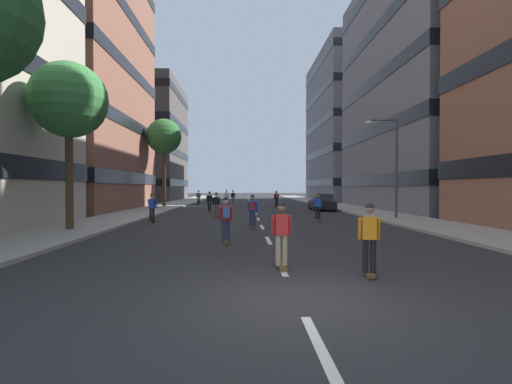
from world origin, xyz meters
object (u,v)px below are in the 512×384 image
object	(u,v)px
parked_car_near	(322,203)
skater_9	(227,196)
skater_2	(369,236)
skater_1	(252,209)
skater_4	(233,196)
skater_0	(152,206)
skater_3	(198,196)
skater_11	(226,217)
skater_8	(216,203)
skater_6	(277,198)
streetlamp_right	(391,157)
street_tree_near	(69,101)
skater_10	(318,205)
skater_7	(209,200)
skater_5	(281,232)
street_tree_far	(164,137)

from	to	relation	value
parked_car_near	skater_9	bearing A→B (deg)	121.91
parked_car_near	skater_2	bearing A→B (deg)	-99.56
skater_1	skater_4	size ratio (longest dim) A/B	1.00
skater_0	skater_1	distance (m)	6.97
skater_3	skater_11	size ratio (longest dim) A/B	1.00
skater_8	skater_9	size ratio (longest dim) A/B	1.00
skater_6	skater_8	xyz separation A→B (m)	(-5.48, -12.04, -0.03)
streetlamp_right	street_tree_near	bearing A→B (deg)	-162.32
skater_6	skater_11	distance (m)	25.12
skater_4	skater_10	size ratio (longest dim) A/B	1.00
skater_9	skater_4	bearing A→B (deg)	-68.94
skater_8	skater_11	xyz separation A→B (m)	(1.27, -12.73, 0.03)
skater_1	skater_11	size ratio (longest dim) A/B	1.00
parked_car_near	skater_7	world-z (taller)	skater_7
skater_2	skater_4	xyz separation A→B (m)	(-4.31, 38.08, 0.00)
streetlamp_right	skater_1	bearing A→B (deg)	-152.57
streetlamp_right	skater_5	xyz separation A→B (m)	(-8.69, -14.25, -3.15)
skater_9	skater_10	xyz separation A→B (m)	(6.98, -25.62, 0.00)
skater_5	skater_10	bearing A→B (deg)	74.70
street_tree_far	skater_8	world-z (taller)	street_tree_far
streetlamp_right	skater_9	bearing A→B (deg)	115.13
skater_6	skater_10	world-z (taller)	same
skater_2	skater_5	distance (m)	2.24
parked_car_near	skater_4	xyz separation A→B (m)	(-8.56, 12.85, 0.29)
skater_1	skater_6	distance (m)	19.99
street_tree_far	skater_4	xyz separation A→B (m)	(7.15, 7.07, -6.52)
skater_6	skater_7	world-z (taller)	same
skater_0	skater_4	size ratio (longest dim) A/B	1.00
parked_car_near	skater_10	bearing A→B (deg)	-103.45
skater_3	skater_7	distance (m)	13.17
skater_5	skater_9	size ratio (longest dim) A/B	1.00
skater_0	skater_10	world-z (taller)	same
skater_0	skater_1	world-z (taller)	same
street_tree_far	streetlamp_right	size ratio (longest dim) A/B	1.43
street_tree_far	skater_2	xyz separation A→B (m)	(11.46, -31.01, -6.52)
street_tree_far	skater_0	bearing A→B (deg)	-80.50
street_tree_near	skater_3	world-z (taller)	street_tree_near
skater_4	skater_5	size ratio (longest dim) A/B	1.00
skater_8	skater_1	bearing A→B (deg)	-72.56
street_tree_near	skater_0	xyz separation A→B (m)	(2.87, 4.50, -5.34)
street_tree_far	skater_0	xyz separation A→B (m)	(2.87, -17.13, -6.52)
street_tree_far	skater_4	bearing A→B (deg)	44.67
street_tree_far	skater_4	distance (m)	11.98
skater_6	skater_2	bearing A→B (deg)	-90.92
skater_4	skater_2	bearing A→B (deg)	-83.54
skater_3	parked_car_near	bearing A→B (deg)	-41.90
street_tree_near	skater_7	distance (m)	16.26
skater_1	skater_3	distance (m)	26.96
street_tree_far	streetlamp_right	bearing A→B (deg)	-41.22
street_tree_near	skater_1	bearing A→B (deg)	6.33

